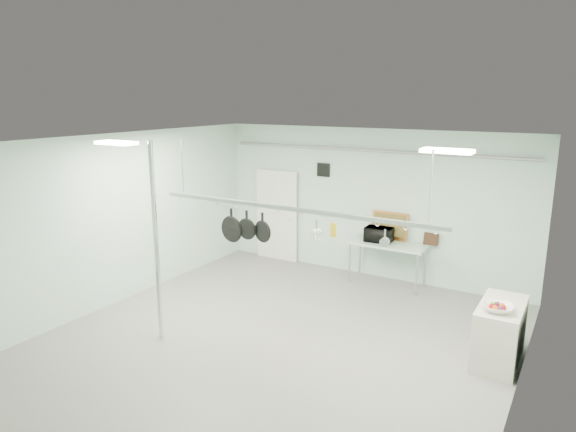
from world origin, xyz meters
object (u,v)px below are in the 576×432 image
Objects in this scene: pot_rack at (289,207)px; fruit_bowl at (497,308)px; prep_table at (388,246)px; skillet_left at (232,226)px; chrome_pole at (156,243)px; microwave at (379,235)px; skillet_right at (262,227)px; skillet_mid at (247,225)px; side_cabinet at (499,333)px; coffee_canister at (386,238)px.

fruit_bowl is (2.92, 0.81, -1.28)m from pot_rack.
skillet_left is (-1.50, -3.30, 0.96)m from prep_table.
skillet_left is (0.80, 0.90, 0.20)m from chrome_pole.
chrome_pole is 0.67× the size of pot_rack.
chrome_pole is 5.81× the size of microwave.
skillet_right reaches higher than microwave.
skillet_mid is at bearing -109.86° from prep_table.
skillet_right is at bearing -105.11° from prep_table.
chrome_pole is 2.67× the size of side_cabinet.
prep_table is 0.30m from microwave.
microwave is at bearing 90.97° from skillet_right.
skillet_left is at bearing -167.04° from skillet_right.
skillet_left is (-1.46, -3.25, 0.78)m from coffee_canister.
coffee_canister is at bearing 136.35° from fruit_bowl.
skillet_left reaches higher than fruit_bowl.
skillet_mid is at bearing 70.43° from microwave.
skillet_mid is (1.11, 0.90, 0.24)m from chrome_pole.
chrome_pole reaches higher than fruit_bowl.
fruit_bowl is 4.19m from skillet_left.
pot_rack is at bearing 2.84° from skillet_mid.
coffee_canister is 0.39× the size of skillet_left.
microwave is at bearing 74.49° from skillet_left.
skillet_left is at bearing -114.40° from prep_table.
fruit_bowl is at bearing 26.33° from skillet_right.
skillet_right is (0.61, 0.00, 0.05)m from skillet_left.
side_cabinet is 3.56m from microwave.
pot_rack is at bearing 83.72° from microwave.
chrome_pole is at bearing -134.47° from skillet_right.
pot_rack reaches higher than skillet_mid.
microwave is at bearing 141.41° from side_cabinet.
skillet_left reaches higher than prep_table.
coffee_canister reaches higher than fruit_bowl.
microwave reaches higher than coffee_canister.
skillet_left is at bearing 180.00° from pot_rack.
fruit_bowl is at bearing 134.96° from microwave.
chrome_pole is 4.72m from microwave.
fruit_bowl reaches higher than prep_table.
prep_table is 3.36× the size of skillet_right.
coffee_canister is at bearing 61.38° from chrome_pole.
microwave is (2.11, 4.19, -0.54)m from chrome_pole.
skillet_left reaches higher than microwave.
skillet_mid is (-1.19, -3.30, 1.01)m from prep_table.
skillet_left is (-1.10, 0.00, -0.43)m from pot_rack.
skillet_right is at bearing -104.75° from coffee_canister.
microwave is 0.96× the size of skillet_left.
chrome_pole reaches higher than prep_table.
chrome_pole is 2.00× the size of prep_table.
chrome_pole is 1.22m from skillet_left.
skillet_mid reaches higher than side_cabinet.
prep_table is 3.55m from fruit_bowl.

